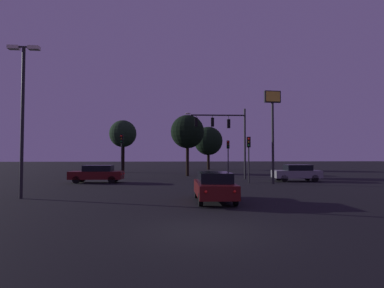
{
  "coord_description": "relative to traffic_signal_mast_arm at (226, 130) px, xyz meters",
  "views": [
    {
      "loc": [
        -1.09,
        -9.69,
        2.4
      ],
      "look_at": [
        1.03,
        18.45,
        3.43
      ],
      "focal_mm": 28.77,
      "sensor_mm": 36.0,
      "label": 1
    }
  ],
  "objects": [
    {
      "name": "traffic_light_corner_right",
      "position": [
        1.07,
        -4.6,
        -2.09
      ],
      "size": [
        0.31,
        0.35,
        3.98
      ],
      "color": "#232326",
      "rests_on": "ground"
    },
    {
      "name": "traffic_signal_mast_arm",
      "position": [
        0.0,
        0.0,
        0.0
      ],
      "size": [
        6.14,
        0.44,
        7.1
      ],
      "color": "#232326",
      "rests_on": "ground"
    },
    {
      "name": "car_nearside_lane",
      "position": [
        -3.4,
        -14.69,
        -4.13
      ],
      "size": [
        1.95,
        4.41,
        1.52
      ],
      "color": "#4C0F0F",
      "rests_on": "ground"
    },
    {
      "name": "car_crossing_left",
      "position": [
        -12.02,
        -3.08,
        -4.13
      ],
      "size": [
        4.63,
        1.88,
        1.52
      ],
      "color": "#4C0F0F",
      "rests_on": "ground"
    },
    {
      "name": "traffic_light_corner_left",
      "position": [
        -10.61,
        1.47,
        -1.72
      ],
      "size": [
        0.3,
        0.35,
        4.54
      ],
      "color": "#232326",
      "rests_on": "ground"
    },
    {
      "name": "store_sign_illuminated",
      "position": [
        2.97,
        -5.28,
        0.76
      ],
      "size": [
        1.41,
        0.35,
        7.85
      ],
      "color": "#232326",
      "rests_on": "ground"
    },
    {
      "name": "tree_behind_sign",
      "position": [
        0.83,
        20.54,
        -0.15
      ],
      "size": [
        4.76,
        4.76,
        7.18
      ],
      "color": "black",
      "rests_on": "ground"
    },
    {
      "name": "parking_lot_lamp_post",
      "position": [
        -13.92,
        -12.77,
        0.44
      ],
      "size": [
        1.7,
        0.36,
        8.55
      ],
      "color": "#232326",
      "rests_on": "ground"
    },
    {
      "name": "car_crossing_right",
      "position": [
        6.03,
        -2.85,
        -4.13
      ],
      "size": [
        4.37,
        2.08,
        1.52
      ],
      "color": "gray",
      "rests_on": "ground"
    },
    {
      "name": "tree_left_far",
      "position": [
        -12.22,
        13.24,
        0.44
      ],
      "size": [
        3.8,
        3.8,
        7.33
      ],
      "color": "black",
      "rests_on": "ground"
    },
    {
      "name": "tree_center_horizon",
      "position": [
        -3.61,
        5.15,
        0.2
      ],
      "size": [
        3.9,
        3.9,
        7.1
      ],
      "color": "black",
      "rests_on": "ground"
    },
    {
      "name": "ground_plane",
      "position": [
        -4.67,
        3.68,
        -4.92
      ],
      "size": [
        168.0,
        168.0,
        0.0
      ],
      "primitive_type": "plane",
      "color": "black",
      "rests_on": "ground"
    },
    {
      "name": "traffic_light_median",
      "position": [
        0.83,
        3.37,
        -2.05
      ],
      "size": [
        0.36,
        0.38,
        4.04
      ],
      "color": "#232326",
      "rests_on": "ground"
    }
  ]
}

